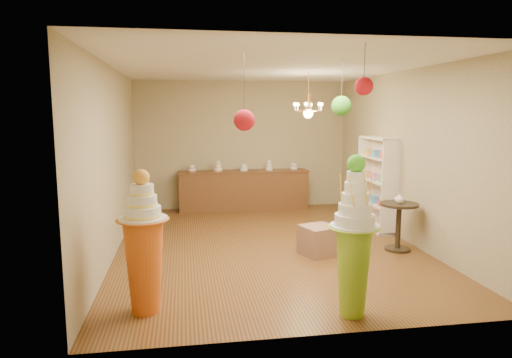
{
  "coord_description": "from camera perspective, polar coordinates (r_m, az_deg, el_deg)",
  "views": [
    {
      "loc": [
        -1.38,
        -7.5,
        2.27
      ],
      "look_at": [
        -0.18,
        0.0,
        1.16
      ],
      "focal_mm": 32.0,
      "sensor_mm": 36.0,
      "label": 1
    }
  ],
  "objects": [
    {
      "name": "floor",
      "position": [
        7.96,
        1.3,
        -8.25
      ],
      "size": [
        6.5,
        6.5,
        0.0
      ],
      "primitive_type": "plane",
      "color": "brown",
      "rests_on": "ground"
    },
    {
      "name": "ceiling",
      "position": [
        7.66,
        1.38,
        13.79
      ],
      "size": [
        6.5,
        6.5,
        0.0
      ],
      "primitive_type": "plane",
      "rotation": [
        3.14,
        0.0,
        0.0
      ],
      "color": "silver",
      "rests_on": "ground"
    },
    {
      "name": "wall_back",
      "position": [
        10.87,
        -1.76,
        4.26
      ],
      "size": [
        5.0,
        0.04,
        3.0
      ],
      "primitive_type": "cube",
      "color": "#9B8E6A",
      "rests_on": "ground"
    },
    {
      "name": "wall_front",
      "position": [
        4.54,
        8.77,
        -1.56
      ],
      "size": [
        5.0,
        0.04,
        3.0
      ],
      "primitive_type": "cube",
      "color": "#9B8E6A",
      "rests_on": "ground"
    },
    {
      "name": "wall_left",
      "position": [
        7.62,
        -17.49,
        2.14
      ],
      "size": [
        0.04,
        6.5,
        3.0
      ],
      "primitive_type": "cube",
      "color": "#9B8E6A",
      "rests_on": "ground"
    },
    {
      "name": "wall_right",
      "position": [
        8.48,
        18.22,
        2.7
      ],
      "size": [
        0.04,
        6.5,
        3.0
      ],
      "primitive_type": "cube",
      "color": "#9B8E6A",
      "rests_on": "ground"
    },
    {
      "name": "pedestal_green",
      "position": [
        5.23,
        12.1,
        -8.72
      ],
      "size": [
        0.63,
        0.63,
        1.82
      ],
      "rotation": [
        0.0,
        0.0,
        -0.2
      ],
      "color": "#8FC22A",
      "rests_on": "floor"
    },
    {
      "name": "pedestal_orange",
      "position": [
        5.37,
        -13.81,
        -9.04
      ],
      "size": [
        0.72,
        0.72,
        1.65
      ],
      "rotation": [
        0.0,
        0.0,
        0.42
      ],
      "color": "#D15C18",
      "rests_on": "floor"
    },
    {
      "name": "burlap_riser",
      "position": [
        7.47,
        7.84,
        -7.59
      ],
      "size": [
        0.65,
        0.65,
        0.47
      ],
      "primitive_type": "cube",
      "rotation": [
        0.0,
        0.0,
        0.32
      ],
      "color": "#926950",
      "rests_on": "floor"
    },
    {
      "name": "sideboard",
      "position": [
        10.71,
        -1.54,
        -1.31
      ],
      "size": [
        3.04,
        0.54,
        1.16
      ],
      "color": "brown",
      "rests_on": "floor"
    },
    {
      "name": "shelving_unit",
      "position": [
        9.2,
        14.88,
        -0.51
      ],
      "size": [
        0.33,
        1.2,
        1.8
      ],
      "color": "#F1E1D0",
      "rests_on": "floor"
    },
    {
      "name": "round_table",
      "position": [
        7.9,
        17.4,
        -4.91
      ],
      "size": [
        0.71,
        0.71,
        0.8
      ],
      "rotation": [
        0.0,
        0.0,
        -0.16
      ],
      "color": "black",
      "rests_on": "floor"
    },
    {
      "name": "vase",
      "position": [
        7.82,
        17.52,
        -2.31
      ],
      "size": [
        0.19,
        0.19,
        0.16
      ],
      "primitive_type": "imported",
      "rotation": [
        0.0,
        0.0,
        0.28
      ],
      "color": "#F1E1D0",
      "rests_on": "round_table"
    },
    {
      "name": "pom_red_left",
      "position": [
        5.25,
        -1.47,
        7.37
      ],
      "size": [
        0.24,
        0.24,
        0.94
      ],
      "color": "#41362F",
      "rests_on": "ceiling"
    },
    {
      "name": "pom_green_mid",
      "position": [
        6.38,
        10.62,
        8.98
      ],
      "size": [
        0.27,
        0.27,
        0.78
      ],
      "color": "#41362F",
      "rests_on": "ceiling"
    },
    {
      "name": "pom_red_right",
      "position": [
        5.08,
        13.32,
        11.24
      ],
      "size": [
        0.2,
        0.2,
        0.55
      ],
      "color": "#41362F",
      "rests_on": "ceiling"
    },
    {
      "name": "chandelier",
      "position": [
        8.63,
        6.55,
        8.48
      ],
      "size": [
        0.65,
        0.65,
        0.85
      ],
      "rotation": [
        0.0,
        0.0,
        0.09
      ],
      "color": "#CC9248",
      "rests_on": "ceiling"
    }
  ]
}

